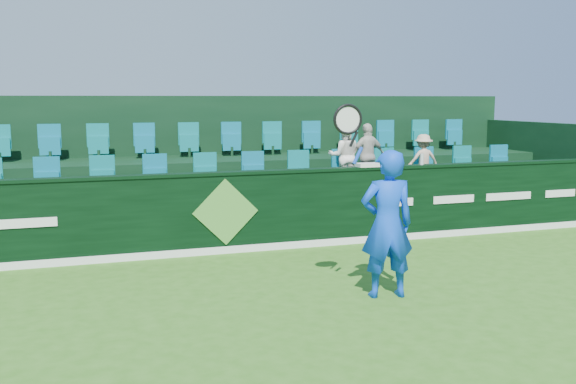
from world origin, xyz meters
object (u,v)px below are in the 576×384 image
object	(u,v)px
spectator_right	(423,160)
towel	(368,165)
tennis_player	(387,223)
drinks_bottle	(422,159)
spectator_middle	(368,156)
spectator_left	(344,156)

from	to	relation	value
spectator_right	towel	world-z (taller)	spectator_right
tennis_player	spectator_right	size ratio (longest dim) A/B	2.46
tennis_player	towel	size ratio (longest dim) A/B	6.25
towel	drinks_bottle	size ratio (longest dim) A/B	2.01
spectator_middle	spectator_left	bearing A→B (deg)	-7.47
spectator_right	towel	bearing A→B (deg)	36.84
tennis_player	spectator_right	bearing A→B (deg)	55.02
spectator_right	drinks_bottle	world-z (taller)	spectator_right
spectator_middle	towel	size ratio (longest dim) A/B	3.10
tennis_player	spectator_left	size ratio (longest dim) A/B	1.98
spectator_right	drinks_bottle	bearing A→B (deg)	63.10
spectator_left	spectator_right	world-z (taller)	spectator_left
spectator_middle	drinks_bottle	bearing A→B (deg)	108.67
tennis_player	drinks_bottle	world-z (taller)	tennis_player
tennis_player	towel	world-z (taller)	tennis_player
tennis_player	drinks_bottle	bearing A→B (deg)	53.63
towel	spectator_middle	bearing A→B (deg)	65.11
spectator_left	spectator_right	distance (m)	1.73
tennis_player	towel	distance (m)	3.25
tennis_player	towel	xyz separation A→B (m)	(1.15, 3.01, 0.41)
tennis_player	spectator_right	world-z (taller)	tennis_player
spectator_left	towel	distance (m)	1.12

